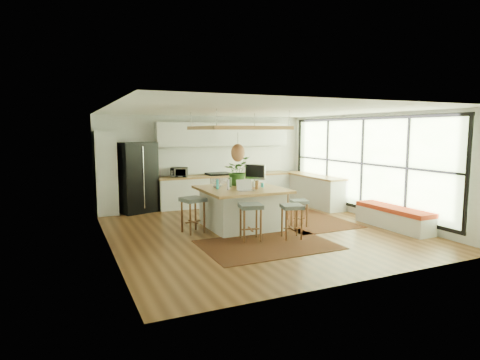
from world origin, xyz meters
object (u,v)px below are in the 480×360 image
island (241,208)px  stool_right_back (278,206)px  stool_near_right (292,222)px  stool_near_left (251,224)px  island_plant (237,174)px  fridge (137,179)px  microwave (179,171)px  stool_right_front (299,212)px  laptop (246,186)px  monitor (255,174)px  stool_left_side (193,217)px

island → stool_right_back: (1.16, 0.32, -0.11)m
island → stool_near_right: island is taller
island → stool_near_right: (0.54, -1.35, -0.11)m
stool_near_left → island_plant: (0.41, 1.61, 0.85)m
island → fridge: bearing=124.0°
stool_near_left → microwave: microwave is taller
stool_right_front → laptop: bearing=178.2°
stool_near_right → stool_right_back: bearing=69.8°
stool_near_right → stool_right_back: 1.78m
fridge → island: fridge is taller
stool_right_back → stool_near_right: bearing=-110.2°
stool_right_back → island: bearing=-164.6°
fridge → monitor: size_ratio=3.50×
island_plant → microwave: bearing=108.5°
monitor → island_plant: 0.46m
stool_right_front → microwave: 3.95m
fridge → microwave: fridge is taller
stool_right_back → stool_left_side: size_ratio=1.00×
stool_near_right → stool_right_back: size_ratio=0.92×
island → island_plant: 0.89m
stool_left_side → microwave: microwave is taller
laptop → island_plant: size_ratio=0.54×
stool_right_front → island_plant: bearing=139.6°
island → stool_left_side: (-1.19, -0.01, -0.11)m
stool_left_side → monitor: monitor is taller
island → stool_right_front: size_ratio=2.91×
microwave → island_plant: island_plant is taller
island → stool_left_side: island is taller
island → stool_near_left: bearing=-105.2°
stool_near_left → monitor: monitor is taller
stool_near_right → monitor: bearing=89.3°
stool_near_right → island_plant: (-0.44, 1.84, 0.85)m
stool_near_right → stool_right_back: (0.62, 1.67, 0.00)m
microwave → stool_near_right: bearing=-54.5°
stool_near_left → stool_right_back: stool_right_back is taller
fridge → stool_right_back: (3.06, -2.51, -0.57)m
stool_right_front → microwave: microwave is taller
island → laptop: laptop is taller
fridge → laptop: fridge is taller
stool_near_right → stool_left_side: bearing=142.3°
stool_near_left → stool_right_back: (1.46, 1.44, 0.00)m
stool_near_right → microwave: size_ratio=1.48×
stool_near_right → microwave: microwave is taller
island → stool_near_right: size_ratio=2.55×
laptop → fridge: bearing=122.7°
stool_near_right → stool_right_front: 1.12m
laptop → stool_right_back: bearing=35.6°
stool_near_left → stool_left_side: size_ratio=0.97×
stool_right_front → monitor: (-0.71, 0.92, 0.83)m
fridge → microwave: bearing=-16.8°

